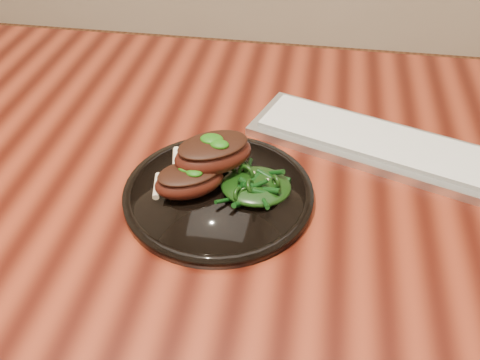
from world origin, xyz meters
name	(u,v)px	position (x,y,z in m)	size (l,w,h in m)	color
desk	(227,202)	(0.00, 0.00, 0.67)	(1.60, 0.80, 0.75)	#360D06
plate	(218,193)	(0.00, -0.08, 0.76)	(0.26, 0.26, 0.02)	black
lamb_chop_front	(189,179)	(-0.03, -0.09, 0.79)	(0.11, 0.10, 0.04)	#40140C
lamb_chop_back	(213,153)	(-0.01, -0.06, 0.81)	(0.13, 0.12, 0.05)	#40140C
herb_smear	(204,161)	(-0.03, -0.03, 0.77)	(0.09, 0.06, 0.01)	#0D4507
greens_heap	(256,183)	(0.05, -0.08, 0.78)	(0.09, 0.09, 0.04)	black
keyboard	(387,146)	(0.23, 0.06, 0.76)	(0.43, 0.25, 0.02)	silver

